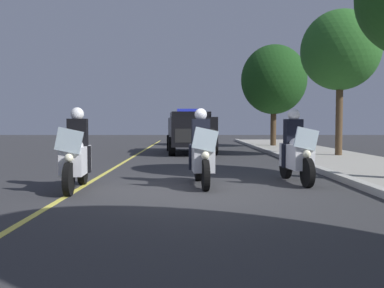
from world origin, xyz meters
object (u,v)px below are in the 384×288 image
Objects in this scene: police_motorcycle_trailing at (296,153)px; tree_behind_suv at (274,80)px; police_motorcycle_lead_right at (202,154)px; tree_far_back at (340,51)px; police_suv at (190,130)px; police_motorcycle_lead_left at (76,156)px.

tree_behind_suv reaches higher than police_motorcycle_trailing.
police_motorcycle_lead_right is 10.05m from tree_far_back.
tree_far_back is at bearing 66.92° from police_suv.
tree_far_back is (-8.02, 8.37, 3.58)m from police_motorcycle_lead_left.
police_motorcycle_lead_left is 0.43× the size of police_suv.
police_motorcycle_trailing is (-0.41, 2.20, 0.00)m from police_motorcycle_lead_right.
police_motorcycle_trailing is 9.89m from police_suv.
police_motorcycle_trailing is 8.64m from tree_far_back.
tree_behind_suv reaches higher than police_motorcycle_lead_right.
police_suv reaches higher than police_motorcycle_trailing.
tree_behind_suv is (-7.21, -1.19, -0.40)m from tree_far_back.
police_motorcycle_lead_right and police_motorcycle_trailing have the same top height.
tree_far_back is (-7.44, 5.74, 3.58)m from police_motorcycle_lead_right.
police_motorcycle_trailing is 0.37× the size of tree_behind_suv.
police_suv is at bearing 167.34° from police_motorcycle_lead_left.
tree_far_back is 1.00× the size of tree_behind_suv.
police_suv is (-9.58, -2.46, 0.37)m from police_motorcycle_trailing.
police_suv is 7.27m from tree_far_back.
tree_far_back is (-7.02, 3.54, 3.58)m from police_motorcycle_trailing.
police_motorcycle_lead_left is at bearing -77.55° from police_motorcycle_lead_right.
police_motorcycle_trailing is at bearing 14.39° from police_suv.
police_motorcycle_lead_left is 0.37× the size of tree_far_back.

